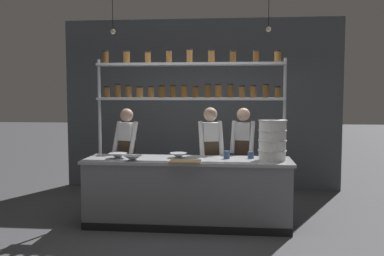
% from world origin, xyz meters
% --- Properties ---
extents(ground_plane, '(40.00, 40.00, 0.00)m').
position_xyz_m(ground_plane, '(0.00, 0.00, 0.00)').
color(ground_plane, '#4C4C51').
extents(back_wall, '(5.22, 0.12, 3.20)m').
position_xyz_m(back_wall, '(0.00, 2.36, 1.60)').
color(back_wall, '#4C5156').
rests_on(back_wall, ground_plane).
extents(prep_counter, '(2.82, 0.76, 0.92)m').
position_xyz_m(prep_counter, '(0.00, -0.00, 0.46)').
color(prep_counter, gray).
rests_on(prep_counter, ground_plane).
extents(spice_shelf_unit, '(2.71, 0.28, 2.44)m').
position_xyz_m(spice_shelf_unit, '(-0.00, 0.33, 1.92)').
color(spice_shelf_unit, '#ADAFB5').
rests_on(spice_shelf_unit, ground_plane).
extents(chef_left, '(0.41, 0.34, 1.58)m').
position_xyz_m(chef_left, '(-1.02, 0.67, 0.90)').
color(chef_left, black).
rests_on(chef_left, ground_plane).
extents(chef_center, '(0.41, 0.33, 1.61)m').
position_xyz_m(chef_center, '(0.28, 0.55, 0.92)').
color(chef_center, black).
rests_on(chef_center, ground_plane).
extents(chef_right, '(0.40, 0.32, 1.59)m').
position_xyz_m(chef_right, '(0.77, 0.84, 0.91)').
color(chef_right, black).
rests_on(chef_right, ground_plane).
extents(container_stack, '(0.38, 0.38, 0.54)m').
position_xyz_m(container_stack, '(1.14, 0.01, 1.19)').
color(container_stack, white).
rests_on(container_stack, prep_counter).
extents(cutting_board, '(0.40, 0.26, 0.02)m').
position_xyz_m(cutting_board, '(-0.00, -0.31, 0.93)').
color(cutting_board, '#A88456').
rests_on(cutting_board, prep_counter).
extents(prep_bowl_near_left, '(0.25, 0.25, 0.07)m').
position_xyz_m(prep_bowl_near_left, '(-0.14, 0.10, 0.95)').
color(prep_bowl_near_left, '#B2B7BC').
rests_on(prep_bowl_near_left, prep_counter).
extents(prep_bowl_center_front, '(0.26, 0.26, 0.07)m').
position_xyz_m(prep_bowl_center_front, '(-0.71, -0.23, 0.95)').
color(prep_bowl_center_front, '#B2B7BC').
rests_on(prep_bowl_center_front, prep_counter).
extents(prep_bowl_center_back, '(0.26, 0.26, 0.07)m').
position_xyz_m(prep_bowl_center_back, '(-0.96, -0.04, 0.95)').
color(prep_bowl_center_back, '#B2B7BC').
rests_on(prep_bowl_center_back, prep_counter).
extents(serving_cup_front, '(0.08, 0.08, 0.10)m').
position_xyz_m(serving_cup_front, '(0.53, 0.09, 0.97)').
color(serving_cup_front, '#334C70').
rests_on(serving_cup_front, prep_counter).
extents(serving_cup_by_board, '(0.08, 0.08, 0.09)m').
position_xyz_m(serving_cup_by_board, '(0.86, 0.15, 0.97)').
color(serving_cup_by_board, '#334C70').
rests_on(serving_cup_by_board, prep_counter).
extents(pendant_light_row, '(2.16, 0.07, 0.54)m').
position_xyz_m(pendant_light_row, '(0.02, 0.00, 2.67)').
color(pendant_light_row, black).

